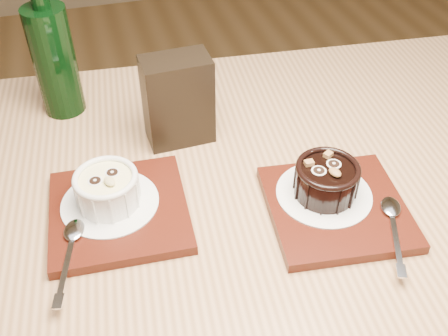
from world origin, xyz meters
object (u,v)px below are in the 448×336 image
object	(u,v)px
ramekin_white	(107,188)
ramekin_dark	(326,179)
condiment_stand	(178,100)
green_bottle	(54,57)
tray_left	(119,211)
table	(227,249)
tray_right	(336,208)

from	to	relation	value
ramekin_white	ramekin_dark	xyz separation A→B (m)	(0.28, -0.06, 0.00)
condiment_stand	green_bottle	xyz separation A→B (m)	(-0.17, 0.13, 0.03)
tray_left	condiment_stand	world-z (taller)	condiment_stand
table	condiment_stand	xyz separation A→B (m)	(-0.03, 0.17, 0.16)
ramekin_dark	green_bottle	xyz separation A→B (m)	(-0.33, 0.33, 0.05)
table	ramekin_white	size ratio (longest dim) A/B	15.04
tray_left	condiment_stand	size ratio (longest dim) A/B	1.29
table	condiment_stand	size ratio (longest dim) A/B	9.04
table	green_bottle	bearing A→B (deg)	123.48
tray_right	green_bottle	xyz separation A→B (m)	(-0.34, 0.35, 0.09)
condiment_stand	green_bottle	distance (m)	0.22
tray_left	ramekin_dark	xyz separation A→B (m)	(0.27, -0.05, 0.04)
tray_left	ramekin_white	size ratio (longest dim) A/B	2.14
tray_right	ramekin_dark	world-z (taller)	ramekin_dark
table	tray_right	world-z (taller)	tray_right
table	condiment_stand	world-z (taller)	condiment_stand
tray_left	ramekin_dark	world-z (taller)	ramekin_dark
ramekin_dark	condiment_stand	bearing A→B (deg)	112.88
condiment_stand	tray_left	bearing A→B (deg)	-128.57
ramekin_white	ramekin_dark	world-z (taller)	same
ramekin_white	condiment_stand	distance (m)	0.18
table	tray_left	distance (m)	0.18
table	green_bottle	distance (m)	0.41
ramekin_white	condiment_stand	bearing A→B (deg)	23.96
tray_right	green_bottle	size ratio (longest dim) A/B	0.71
table	green_bottle	world-z (taller)	green_bottle
condiment_stand	ramekin_white	bearing A→B (deg)	-133.15
tray_left	ramekin_white	world-z (taller)	ramekin_white
table	green_bottle	size ratio (longest dim) A/B	5.00
tray_left	ramekin_dark	size ratio (longest dim) A/B	2.10
ramekin_white	green_bottle	distance (m)	0.27
ramekin_white	ramekin_dark	distance (m)	0.29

